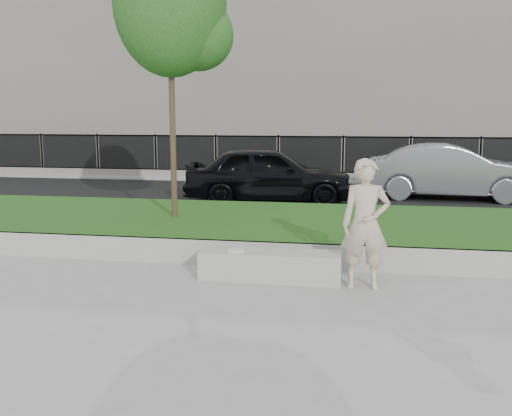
% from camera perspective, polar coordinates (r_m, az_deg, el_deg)
% --- Properties ---
extents(ground, '(90.00, 90.00, 0.00)m').
position_cam_1_polar(ground, '(8.04, -4.84, -7.64)').
color(ground, gray).
rests_on(ground, ground).
extents(grass_bank, '(34.00, 4.00, 0.40)m').
position_cam_1_polar(grass_bank, '(10.83, -0.88, -2.03)').
color(grass_bank, '#0E350D').
rests_on(grass_bank, ground).
extents(grass_kerb, '(34.00, 0.08, 0.40)m').
position_cam_1_polar(grass_kerb, '(8.96, -3.19, -4.50)').
color(grass_kerb, '#9A9890').
rests_on(grass_kerb, ground).
extents(street, '(34.00, 7.00, 0.04)m').
position_cam_1_polar(street, '(16.22, 2.70, 1.18)').
color(street, black).
rests_on(street, ground).
extents(far_pavement, '(34.00, 3.00, 0.12)m').
position_cam_1_polar(far_pavement, '(20.65, 4.23, 3.06)').
color(far_pavement, gray).
rests_on(far_pavement, ground).
extents(iron_fence, '(32.00, 0.30, 1.50)m').
position_cam_1_polar(iron_fence, '(19.61, 3.97, 4.14)').
color(iron_fence, slate).
rests_on(iron_fence, far_pavement).
extents(building_facade, '(34.00, 10.00, 10.00)m').
position_cam_1_polar(building_facade, '(27.62, 5.82, 14.93)').
color(building_facade, slate).
rests_on(building_facade, ground).
extents(stone_bench, '(2.02, 0.50, 0.41)m').
position_cam_1_polar(stone_bench, '(8.20, 1.43, -5.76)').
color(stone_bench, '#9A9890').
rests_on(stone_bench, ground).
extents(man, '(0.66, 0.45, 1.77)m').
position_cam_1_polar(man, '(7.82, 10.88, -1.59)').
color(man, beige).
rests_on(man, ground).
extents(book, '(0.27, 0.23, 0.03)m').
position_cam_1_polar(book, '(8.15, -2.08, -4.26)').
color(book, beige).
rests_on(book, stone_bench).
extents(young_tree, '(2.16, 2.07, 5.29)m').
position_cam_1_polar(young_tree, '(11.04, -8.16, 19.21)').
color(young_tree, '#38281C').
rests_on(young_tree, grass_bank).
extents(car_dark, '(4.54, 2.32, 1.48)m').
position_cam_1_polar(car_dark, '(14.89, 1.25, 3.39)').
color(car_dark, black).
rests_on(car_dark, street).
extents(car_silver, '(4.59, 1.86, 1.48)m').
position_cam_1_polar(car_silver, '(16.41, 18.91, 3.45)').
color(car_silver, gray).
rests_on(car_silver, street).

